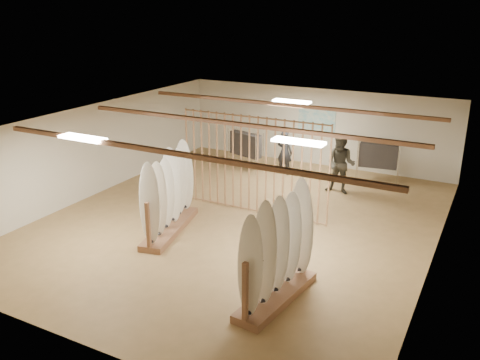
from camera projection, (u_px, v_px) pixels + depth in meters
The scene contains 16 objects.
floor at pixel (240, 221), 13.93m from camera, with size 12.00×12.00×0.00m, color #9E7B4C.
ceiling at pixel (240, 121), 13.01m from camera, with size 12.00×12.00×0.00m, color gray.
wall_back at pixel (317, 127), 18.48m from camera, with size 12.00×12.00×0.00m, color beige.
wall_front at pixel (73, 273), 8.45m from camera, with size 12.00×12.00×0.00m, color beige.
wall_left at pixel (97, 149), 15.66m from camera, with size 12.00×12.00×0.00m, color beige.
wall_right at pixel (439, 206), 11.27m from camera, with size 12.00×12.00×0.00m, color beige.
ceiling_slats at pixel (240, 124), 13.03m from camera, with size 9.50×6.12×0.10m, color brown.
light_panels at pixel (240, 123), 13.03m from camera, with size 1.20×0.35×0.06m, color white.
bamboo_partition at pixel (253, 165), 14.14m from camera, with size 4.45×0.05×2.78m.
poster at pixel (317, 122), 18.40m from camera, with size 1.40×0.03×0.90m, color #37A4C3.
rack_left at pixel (169, 205), 13.10m from camera, with size 1.18×2.75×2.16m.
rack_right at pixel (277, 266), 9.98m from camera, with size 0.89×2.41×2.24m.
clothing_rack_a at pixel (246, 144), 17.97m from camera, with size 1.29×0.69×1.44m.
clothing_rack_b at pixel (378, 156), 16.70m from camera, with size 1.31×0.50×1.41m.
shopper_a at pixel (285, 149), 17.54m from camera, with size 0.65×0.44×1.79m, color #212228.
shopper_b at pixel (341, 160), 15.67m from camera, with size 1.03×0.80×2.13m, color #39362C.
Camera 1 is at (5.95, -11.31, 5.65)m, focal length 38.00 mm.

